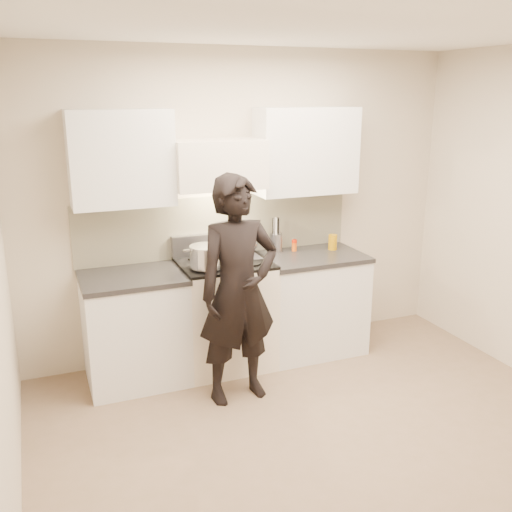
# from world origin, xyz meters

# --- Properties ---
(ground_plane) EXTENTS (4.00, 4.00, 0.00)m
(ground_plane) POSITION_xyz_m (0.00, 0.00, 0.00)
(ground_plane) COLOR #826955
(room_shell) EXTENTS (4.04, 3.54, 2.70)m
(room_shell) POSITION_xyz_m (-0.06, 0.37, 1.60)
(room_shell) COLOR beige
(room_shell) RESTS_ON ground
(stove) EXTENTS (0.76, 0.65, 0.96)m
(stove) POSITION_xyz_m (-0.30, 1.42, 0.47)
(stove) COLOR white
(stove) RESTS_ON ground
(counter_right) EXTENTS (0.92, 0.67, 0.92)m
(counter_right) POSITION_xyz_m (0.53, 1.43, 0.46)
(counter_right) COLOR white
(counter_right) RESTS_ON ground
(counter_left) EXTENTS (0.82, 0.67, 0.92)m
(counter_left) POSITION_xyz_m (-1.08, 1.43, 0.46)
(counter_left) COLOR white
(counter_left) RESTS_ON ground
(wok) EXTENTS (0.32, 0.40, 0.26)m
(wok) POSITION_xyz_m (-0.10, 1.57, 1.05)
(wok) COLOR silver
(wok) RESTS_ON stove
(stock_pot) EXTENTS (0.38, 0.27, 0.18)m
(stock_pot) POSITION_xyz_m (-0.50, 1.28, 1.05)
(stock_pot) COLOR silver
(stock_pot) RESTS_ON stove
(utensil_crock) EXTENTS (0.12, 0.12, 0.31)m
(utensil_crock) POSITION_xyz_m (0.27, 1.64, 1.02)
(utensil_crock) COLOR #9C9AA4
(utensil_crock) RESTS_ON counter_right
(spice_jar) EXTENTS (0.05, 0.05, 0.11)m
(spice_jar) POSITION_xyz_m (0.43, 1.59, 0.97)
(spice_jar) COLOR #D8550C
(spice_jar) RESTS_ON counter_right
(oil_glass) EXTENTS (0.08, 0.08, 0.14)m
(oil_glass) POSITION_xyz_m (0.79, 1.50, 0.99)
(oil_glass) COLOR #B07B05
(oil_glass) RESTS_ON counter_right
(person) EXTENTS (0.68, 0.48, 1.76)m
(person) POSITION_xyz_m (-0.38, 0.85, 0.88)
(person) COLOR black
(person) RESTS_ON ground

